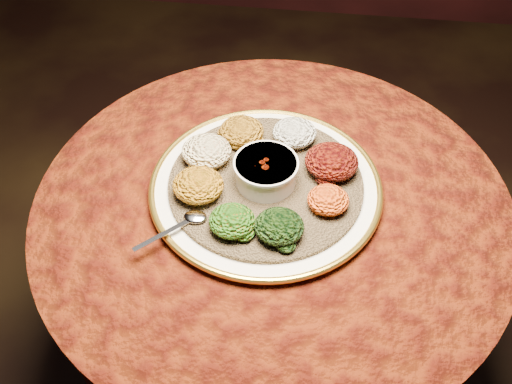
# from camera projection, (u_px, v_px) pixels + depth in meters

# --- Properties ---
(table) EXTENTS (0.96, 0.96, 0.73)m
(table) POSITION_uv_depth(u_px,v_px,m) (271.00, 252.00, 1.28)
(table) COLOR black
(table) RESTS_ON ground
(platter) EXTENTS (0.52, 0.52, 0.02)m
(platter) POSITION_uv_depth(u_px,v_px,m) (266.00, 187.00, 1.15)
(platter) COLOR white
(platter) RESTS_ON table
(injera) EXTENTS (0.49, 0.49, 0.01)m
(injera) POSITION_uv_depth(u_px,v_px,m) (266.00, 183.00, 1.14)
(injera) COLOR brown
(injera) RESTS_ON platter
(stew_bowl) EXTENTS (0.13, 0.13, 0.05)m
(stew_bowl) POSITION_uv_depth(u_px,v_px,m) (266.00, 170.00, 1.11)
(stew_bowl) COLOR silver
(stew_bowl) RESTS_ON injera
(spoon) EXTENTS (0.12, 0.11, 0.01)m
(spoon) POSITION_uv_depth(u_px,v_px,m) (190.00, 220.00, 1.06)
(spoon) COLOR silver
(spoon) RESTS_ON injera
(portion_ayib) EXTENTS (0.09, 0.09, 0.04)m
(portion_ayib) POSITION_uv_depth(u_px,v_px,m) (294.00, 133.00, 1.20)
(portion_ayib) COLOR silver
(portion_ayib) RESTS_ON injera
(portion_kitfo) EXTENTS (0.11, 0.10, 0.05)m
(portion_kitfo) POSITION_uv_depth(u_px,v_px,m) (332.00, 162.00, 1.14)
(portion_kitfo) COLOR black
(portion_kitfo) RESTS_ON injera
(portion_tikil) EXTENTS (0.08, 0.08, 0.04)m
(portion_tikil) POSITION_uv_depth(u_px,v_px,m) (328.00, 200.00, 1.08)
(portion_tikil) COLOR #C26C10
(portion_tikil) RESTS_ON injera
(portion_gomen) EXTENTS (0.09, 0.09, 0.04)m
(portion_gomen) POSITION_uv_depth(u_px,v_px,m) (279.00, 226.00, 1.03)
(portion_gomen) COLOR black
(portion_gomen) RESTS_ON injera
(portion_mixveg) EXTENTS (0.09, 0.08, 0.04)m
(portion_mixveg) POSITION_uv_depth(u_px,v_px,m) (232.00, 221.00, 1.04)
(portion_mixveg) COLOR #963909
(portion_mixveg) RESTS_ON injera
(portion_kik) EXTENTS (0.10, 0.09, 0.05)m
(portion_kik) POSITION_uv_depth(u_px,v_px,m) (198.00, 185.00, 1.10)
(portion_kik) COLOR #B66A10
(portion_kik) RESTS_ON injera
(portion_timatim) EXTENTS (0.10, 0.10, 0.05)m
(portion_timatim) POSITION_uv_depth(u_px,v_px,m) (206.00, 151.00, 1.16)
(portion_timatim) COLOR maroon
(portion_timatim) RESTS_ON injera
(portion_shiro) EXTENTS (0.09, 0.09, 0.05)m
(portion_shiro) POSITION_uv_depth(u_px,v_px,m) (242.00, 131.00, 1.20)
(portion_shiro) COLOR #956112
(portion_shiro) RESTS_ON injera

